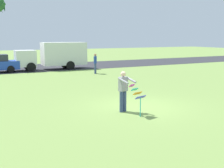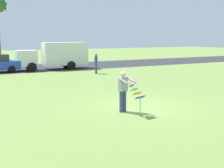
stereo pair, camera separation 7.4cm
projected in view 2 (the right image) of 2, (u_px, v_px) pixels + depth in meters
ground_plane at (138, 107)px, 12.90m from camera, size 120.00×120.00×0.00m
road_strip at (40, 67)px, 29.46m from camera, size 120.00×8.00×0.01m
person_kite_flyer at (123, 90)px, 11.93m from camera, size 0.65×0.73×1.73m
kite_held at (137, 95)px, 11.31m from camera, size 0.53×0.70×1.26m
parked_truck_white_box at (56, 55)px, 27.64m from camera, size 6.77×2.29×2.62m
person_walker_near at (96, 63)px, 24.43m from camera, size 0.38×0.50×1.73m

